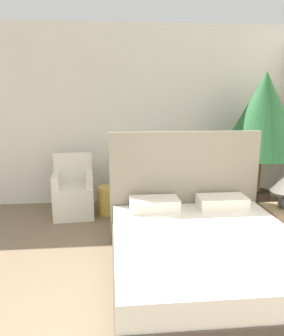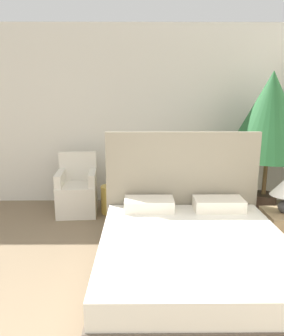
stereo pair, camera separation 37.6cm
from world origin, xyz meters
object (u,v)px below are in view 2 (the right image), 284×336
object	(u,v)px
potted_palm	(270,118)
armchair_near_window_left	(77,194)
nightstand	(283,231)
side_table	(111,199)
armchair_near_window_right	(143,194)
bed	(192,254)

from	to	relation	value
potted_palm	armchair_near_window_left	bearing A→B (deg)	176.92
nightstand	side_table	distance (m)	2.49
armchair_near_window_left	armchair_near_window_right	bearing A→B (deg)	-4.26
armchair_near_window_right	side_table	world-z (taller)	armchair_near_window_right
nightstand	side_table	bearing A→B (deg)	149.70
potted_palm	armchair_near_window_right	bearing A→B (deg)	175.17
bed	armchair_near_window_right	size ratio (longest dim) A/B	2.19
armchair_near_window_right	bed	bearing A→B (deg)	-79.53
bed	potted_palm	world-z (taller)	potted_palm
armchair_near_window_left	potted_palm	size ratio (longest dim) A/B	0.43
armchair_near_window_right	nightstand	distance (m)	2.07
armchair_near_window_right	potted_palm	size ratio (longest dim) A/B	0.43
armchair_near_window_right	side_table	size ratio (longest dim) A/B	2.15
bed	armchair_near_window_left	bearing A→B (deg)	128.17
armchair_near_window_right	potted_palm	bearing A→B (deg)	-8.09
bed	side_table	bearing A→B (deg)	117.15
nightstand	side_table	size ratio (longest dim) A/B	1.11
armchair_near_window_left	armchair_near_window_right	world-z (taller)	same
bed	side_table	xyz separation A→B (m)	(-0.97, 1.89, -0.07)
armchair_near_window_left	potted_palm	world-z (taller)	potted_palm
bed	armchair_near_window_right	bearing A→B (deg)	103.73
armchair_near_window_left	armchair_near_window_right	distance (m)	1.02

